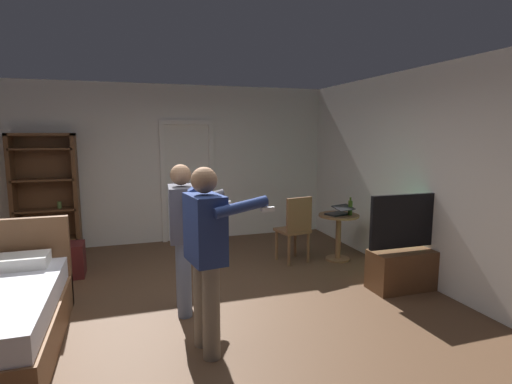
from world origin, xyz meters
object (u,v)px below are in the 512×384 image
Objects in this scene: tv_flatscreen at (408,260)px; person_striped_shirt at (183,228)px; laptop at (339,212)px; wooden_chair at (295,227)px; side_table at (338,230)px; bookshelf at (46,190)px; suitcase_dark at (59,261)px; bottle_on_table at (350,207)px; person_blue_shirt at (207,248)px.

person_striped_shirt is (-2.71, 0.20, 0.57)m from tv_flatscreen.
wooden_chair reaches higher than laptop.
side_table is at bearing 68.21° from laptop.
bookshelf is 1.61× the size of tv_flatscreen.
bookshelf reaches higher than suitcase_dark.
suitcase_dark is (-4.04, 0.55, -0.59)m from bottle_on_table.
bookshelf is at bearing 122.48° from person_striped_shirt.
suitcase_dark is (-3.90, 0.47, -0.25)m from side_table.
bookshelf is at bearing 103.94° from suitcase_dark.
tv_flatscreen is 2.77m from person_striped_shirt.
person_blue_shirt is 2.94m from suitcase_dark.
person_blue_shirt is at bearing -84.52° from person_striped_shirt.
person_blue_shirt reaches higher than person_striped_shirt.
side_table is 0.29m from laptop.
suitcase_dark is at bearing 173.12° from side_table.
tv_flatscreen reaches higher than wooden_chair.
bookshelf is at bearing 157.75° from bottle_on_table.
bottle_on_table is 0.17× the size of person_striped_shirt.
bookshelf is 1.92× the size of wooden_chair.
bottle_on_table is 0.27× the size of wooden_chair.
side_table is at bearing 150.26° from bottle_on_table.
laptop is 2.65m from person_striped_shirt.
side_table is 1.11× the size of suitcase_dark.
bookshelf is 1.17× the size of person_blue_shirt.
tv_flatscreen is 4.42× the size of bottle_on_table.
person_striped_shirt is (-2.59, -0.99, 0.11)m from bottle_on_table.
laptop is 3.03m from person_blue_shirt.
laptop is 3.95m from suitcase_dark.
laptop is 0.26× the size of person_striped_shirt.
tv_flatscreen is 1.88× the size of suitcase_dark.
suitcase_dark is at bearing 172.24° from bottle_on_table.
tv_flatscreen is 1.69× the size of side_table.
person_striped_shirt reaches higher than suitcase_dark.
person_blue_shirt reaches higher than suitcase_dark.
wooden_chair is (3.55, -1.61, -0.48)m from bookshelf.
bottle_on_table is at bearing -11.65° from wooden_chair.
person_blue_shirt is (1.84, -3.64, -0.08)m from bookshelf.
tv_flatscreen is 1.31m from laptop.
bottle_on_table is at bearing 20.80° from person_striped_shirt.
wooden_chair is at bearing 49.91° from person_blue_shirt.
suitcase_dark is at bearing 172.50° from laptop.
laptop is at bearing -22.54° from bookshelf.
bookshelf reaches higher than tv_flatscreen.
bookshelf is 4.58m from side_table.
bookshelf is at bearing 146.47° from tv_flatscreen.
wooden_chair is at bearing -7.15° from suitcase_dark.
bottle_on_table is (0.14, -0.08, 0.35)m from side_table.
person_blue_shirt is at bearing -143.53° from bottle_on_table.
bookshelf is 7.11× the size of bottle_on_table.
wooden_chair is (-0.67, 0.09, 0.08)m from side_table.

